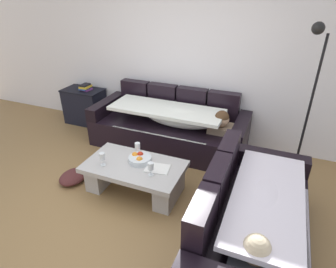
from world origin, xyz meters
The scene contains 14 objects.
ground_plane centered at (0.00, 0.00, 0.00)m, with size 14.00×14.00×0.00m, color olive.
back_wall centered at (0.00, 2.15, 1.35)m, with size 9.00×0.10×2.70m, color white.
couch_along_wall centered at (-0.09, 1.62, 0.33)m, with size 2.38×0.92×0.88m.
couch_near_window centered at (1.36, 0.04, 0.34)m, with size 0.92×1.89×0.88m.
coffee_table centered at (-0.09, 0.42, 0.24)m, with size 1.20×0.68×0.38m.
fruit_bowl centered at (-0.05, 0.51, 0.42)m, with size 0.28×0.28×0.10m.
wine_glass_near_left centered at (-0.43, 0.27, 0.50)m, with size 0.07×0.07×0.17m.
wine_glass_near_right centered at (0.19, 0.31, 0.50)m, with size 0.07×0.07×0.17m.
wine_glass_far_back centered at (-0.15, 0.65, 0.50)m, with size 0.07×0.07×0.17m.
open_magazine centered at (0.21, 0.45, 0.39)m, with size 0.28×0.21×0.01m, color white.
side_cabinet centered at (-1.89, 1.85, 0.32)m, with size 0.72×0.44×0.64m.
book_stack_on_cabinet centered at (-1.82, 1.86, 0.69)m, with size 0.18×0.22×0.10m.
floor_lamp centered at (1.71, 1.65, 1.12)m, with size 0.33×0.31×1.95m.
crumpled_garment centered at (-0.94, 0.28, 0.06)m, with size 0.40×0.32×0.12m, color #4C2323.
Camera 1 is at (1.38, -2.05, 2.30)m, focal length 30.30 mm.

